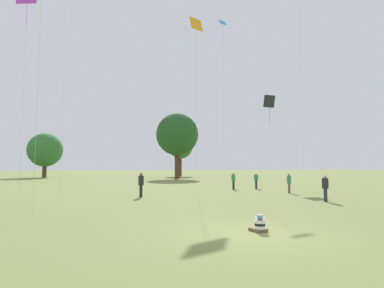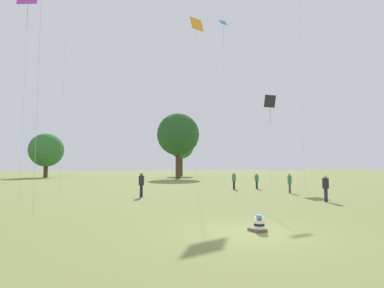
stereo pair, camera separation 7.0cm
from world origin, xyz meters
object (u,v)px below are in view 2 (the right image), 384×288
person_standing_1 (234,180)px  kite_4 (223,33)px  kite_3 (270,103)px  person_standing_3 (257,180)px  distant_tree_3 (178,135)px  seated_toddler (259,225)px  kite_0 (197,28)px  person_standing_2 (290,181)px  distant_tree_2 (46,150)px  person_standing_0 (141,183)px  person_standing_4 (326,186)px  distant_tree_1 (181,147)px

person_standing_1 → kite_4: kite_4 is taller
kite_3 → kite_4: (-4.23, 2.67, 8.34)m
person_standing_3 → distant_tree_3: (-1.14, 25.44, 6.90)m
seated_toddler → kite_0: 24.53m
seated_toddler → person_standing_1: (7.10, 16.80, 0.70)m
kite_4 → distant_tree_3: (0.21, 20.78, -9.55)m
distant_tree_3 → person_standing_3: bearing=-87.4°
kite_3 → kite_4: kite_4 is taller
person_standing_2 → kite_3: size_ratio=0.16×
seated_toddler → distant_tree_2: 57.40m
person_standing_0 → person_standing_3: person_standing_0 is taller
distant_tree_3 → person_standing_0: bearing=-109.5°
person_standing_0 → person_standing_4: 12.19m
person_standing_0 → distant_tree_1: size_ratio=0.19×
seated_toddler → person_standing_4: person_standing_4 is taller
kite_3 → person_standing_3: bearing=79.5°
person_standing_4 → distant_tree_3: (0.07, 35.98, 6.81)m
person_standing_0 → distant_tree_1: distant_tree_1 is taller
seated_toddler → person_standing_4: 10.35m
person_standing_1 → distant_tree_2: (-21.96, 38.41, 4.39)m
person_standing_2 → kite_3: kite_3 is taller
person_standing_0 → person_standing_3: bearing=-131.1°
distant_tree_3 → person_standing_1: bearing=-92.8°
kite_4 → person_standing_0: bearing=-103.3°
person_standing_4 → kite_3: 15.43m
kite_3 → distant_tree_3: size_ratio=0.85×
kite_0 → distant_tree_3: (4.40, 23.79, -8.20)m
person_standing_0 → person_standing_1: (9.32, 4.40, -0.09)m
person_standing_3 → kite_0: (-5.54, 1.64, 15.09)m
distant_tree_1 → distant_tree_2: 27.27m
seated_toddler → distant_tree_1: distant_tree_1 is taller
person_standing_2 → distant_tree_3: 31.14m
person_standing_1 → person_standing_2: bearing=97.1°
seated_toddler → distant_tree_3: (8.33, 42.18, 7.57)m
person_standing_2 → distant_tree_2: distant_tree_2 is taller
person_standing_2 → distant_tree_3: (-1.35, 30.35, 6.83)m
person_standing_1 → person_standing_4: size_ratio=0.95×
kite_4 → person_standing_4: bearing=-53.8°
seated_toddler → person_standing_0: person_standing_0 is taller
person_standing_0 → kite_0: 17.25m
kite_0 → person_standing_1: bearing=-1.4°
kite_4 → distant_tree_2: (-22.99, 33.81, -12.03)m
person_standing_3 → person_standing_4: (-1.21, -10.55, 0.08)m
person_standing_3 → kite_0: size_ratio=0.09×
person_standing_2 → kite_0: (-5.75, 6.56, 15.02)m
kite_4 → person_standing_2: bearing=-45.1°
person_standing_2 → kite_3: 10.93m
person_standing_2 → kite_4: bearing=128.5°
person_standing_2 → distant_tree_3: size_ratio=0.14×
distant_tree_3 → distant_tree_2: bearing=150.7°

